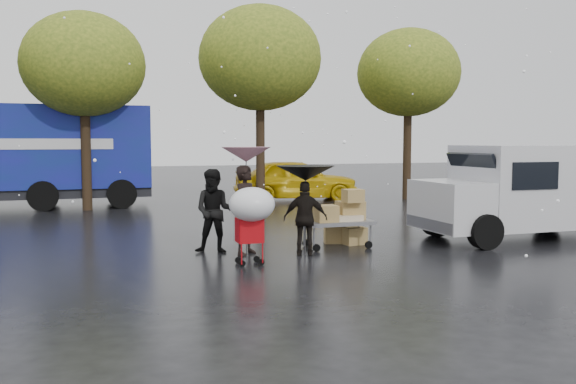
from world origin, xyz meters
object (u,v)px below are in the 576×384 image
object	(u,v)px
blue_truck	(33,157)
shopping_cart	(251,209)
person_pink	(246,210)
white_van	(526,190)
yellow_taxi	(296,180)
vendor_cart	(341,214)
person_black	(305,218)

from	to	relation	value
blue_truck	shopping_cart	bearing A→B (deg)	-69.02
person_pink	blue_truck	bearing A→B (deg)	72.46
white_van	yellow_taxi	world-z (taller)	white_van
blue_truck	vendor_cart	bearing A→B (deg)	-56.87
person_pink	yellow_taxi	size ratio (longest dim) A/B	0.38
shopping_cart	blue_truck	distance (m)	12.69
yellow_taxi	blue_truck	bearing A→B (deg)	97.02
vendor_cart	blue_truck	bearing A→B (deg)	123.13
person_pink	vendor_cart	xyz separation A→B (m)	(2.13, 0.11, -0.18)
vendor_cart	shopping_cart	size ratio (longest dim) A/B	1.04
blue_truck	person_pink	bearing A→B (deg)	-65.96
vendor_cart	yellow_taxi	world-z (taller)	yellow_taxi
vendor_cart	white_van	xyz separation A→B (m)	(4.63, -0.24, 0.43)
person_pink	person_black	distance (m)	1.21
vendor_cart	shopping_cart	bearing A→B (deg)	-151.05
shopping_cart	person_black	bearing A→B (deg)	27.94
shopping_cart	yellow_taxi	bearing A→B (deg)	67.05
person_black	white_van	xyz separation A→B (m)	(5.67, 0.36, 0.41)
yellow_taxi	person_pink	bearing A→B (deg)	165.27
person_pink	white_van	bearing A→B (deg)	-42.73
white_van	yellow_taxi	bearing A→B (deg)	101.68
person_black	shopping_cart	size ratio (longest dim) A/B	1.02
shopping_cart	yellow_taxi	size ratio (longest dim) A/B	0.31
person_black	shopping_cart	bearing A→B (deg)	49.44
yellow_taxi	vendor_cart	bearing A→B (deg)	175.76
person_black	vendor_cart	xyz separation A→B (m)	(1.03, 0.60, -0.02)
person_pink	yellow_taxi	world-z (taller)	person_pink
person_black	blue_truck	world-z (taller)	blue_truck
white_van	shopping_cart	bearing A→B (deg)	-171.42
person_pink	blue_truck	distance (m)	11.69
shopping_cart	yellow_taxi	distance (m)	12.40
person_black	vendor_cart	bearing A→B (deg)	-128.30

